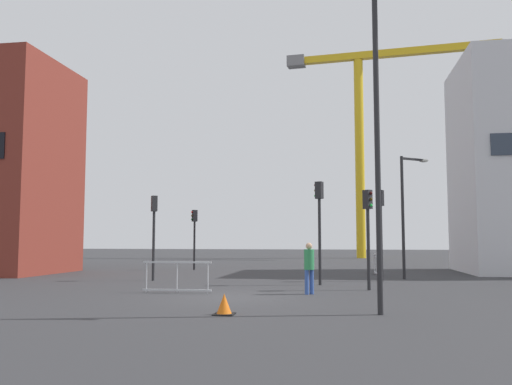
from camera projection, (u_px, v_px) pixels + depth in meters
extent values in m
plane|color=#333335|center=(229.00, 297.00, 17.30)|extent=(160.00, 160.00, 0.00)
cylinder|color=gold|center=(360.00, 158.00, 53.37)|extent=(0.90, 0.90, 19.75)
cube|color=gold|center=(393.00, 53.00, 53.33)|extent=(19.67, 2.93, 0.70)
cube|color=slate|center=(296.00, 62.00, 55.94)|extent=(1.92, 1.40, 1.10)
cylinder|color=#232326|center=(377.00, 146.00, 13.58)|extent=(0.14, 0.14, 8.37)
cylinder|color=#232326|center=(403.00, 217.00, 25.28)|extent=(0.14, 0.14, 5.75)
cube|color=#232326|center=(413.00, 159.00, 25.85)|extent=(1.19, 0.92, 0.10)
ellipsoid|color=silver|center=(424.00, 161.00, 26.17)|extent=(0.44, 0.24, 0.16)
cylinder|color=#232326|center=(368.00, 249.00, 19.72)|extent=(0.12, 0.12, 2.95)
cube|color=#232326|center=(368.00, 199.00, 19.88)|extent=(0.37, 0.37, 0.70)
sphere|color=#390605|center=(371.00, 193.00, 19.76)|extent=(0.11, 0.11, 0.11)
sphere|color=#3C2905|center=(371.00, 199.00, 19.74)|extent=(0.11, 0.11, 0.11)
sphere|color=green|center=(371.00, 205.00, 19.72)|extent=(0.11, 0.11, 0.11)
cylinder|color=black|center=(381.00, 243.00, 23.85)|extent=(0.12, 0.12, 3.32)
cube|color=black|center=(380.00, 198.00, 24.02)|extent=(0.34, 0.36, 0.70)
sphere|color=#390605|center=(382.00, 193.00, 24.19)|extent=(0.11, 0.11, 0.11)
sphere|color=#F2A514|center=(382.00, 198.00, 24.17)|extent=(0.11, 0.11, 0.11)
sphere|color=#07330F|center=(382.00, 203.00, 24.15)|extent=(0.11, 0.11, 0.11)
cylinder|color=#232326|center=(154.00, 246.00, 24.20)|extent=(0.12, 0.12, 3.09)
cube|color=#232326|center=(154.00, 204.00, 24.36)|extent=(0.35, 0.36, 0.70)
sphere|color=red|center=(153.00, 199.00, 24.54)|extent=(0.11, 0.11, 0.11)
sphere|color=#3C2905|center=(153.00, 204.00, 24.52)|extent=(0.11, 0.11, 0.11)
sphere|color=#07330F|center=(153.00, 209.00, 24.50)|extent=(0.11, 0.11, 0.11)
cylinder|color=#232326|center=(320.00, 242.00, 21.93)|extent=(0.12, 0.12, 3.49)
cube|color=#232326|center=(319.00, 190.00, 22.11)|extent=(0.36, 0.34, 0.70)
sphere|color=#390605|center=(315.00, 185.00, 22.23)|extent=(0.11, 0.11, 0.11)
sphere|color=#3C2905|center=(315.00, 190.00, 22.22)|extent=(0.11, 0.11, 0.11)
sphere|color=green|center=(315.00, 196.00, 22.20)|extent=(0.11, 0.11, 0.11)
cylinder|color=black|center=(194.00, 246.00, 32.70)|extent=(0.12, 0.12, 2.91)
cube|color=black|center=(195.00, 216.00, 32.86)|extent=(0.37, 0.36, 0.70)
sphere|color=red|center=(192.00, 212.00, 32.79)|extent=(0.11, 0.11, 0.11)
sphere|color=#3C2905|center=(192.00, 216.00, 32.77)|extent=(0.11, 0.11, 0.11)
sphere|color=#07330F|center=(192.00, 219.00, 32.75)|extent=(0.11, 0.11, 0.11)
cylinder|color=#33519E|center=(312.00, 282.00, 18.21)|extent=(0.14, 0.14, 0.82)
cylinder|color=#33519E|center=(307.00, 282.00, 18.11)|extent=(0.14, 0.14, 0.82)
cylinder|color=#2D844C|center=(309.00, 259.00, 18.23)|extent=(0.34, 0.34, 0.68)
sphere|color=tan|center=(309.00, 246.00, 18.26)|extent=(0.22, 0.22, 0.22)
cube|color=#B2B5BA|center=(177.00, 262.00, 18.66)|extent=(2.42, 0.14, 0.06)
cube|color=#B2B5BA|center=(177.00, 290.00, 18.58)|extent=(2.42, 0.14, 0.06)
cylinder|color=#B2B5BA|center=(147.00, 277.00, 18.75)|extent=(0.04, 0.04, 1.05)
cylinder|color=#B2B5BA|center=(177.00, 278.00, 18.61)|extent=(0.04, 0.04, 1.05)
cylinder|color=#B2B5BA|center=(208.00, 278.00, 18.48)|extent=(0.04, 0.04, 1.05)
cube|color=#B2B5BA|center=(376.00, 255.00, 27.80)|extent=(0.12, 2.19, 0.06)
cube|color=#B2B5BA|center=(376.00, 273.00, 27.71)|extent=(0.12, 2.19, 0.06)
cylinder|color=#B2B5BA|center=(378.00, 266.00, 26.78)|extent=(0.04, 0.04, 1.05)
cylinder|color=#B2B5BA|center=(376.00, 265.00, 27.75)|extent=(0.04, 0.04, 1.05)
cylinder|color=#B2B5BA|center=(374.00, 264.00, 28.72)|extent=(0.04, 0.04, 1.05)
cube|color=black|center=(224.00, 314.00, 13.25)|extent=(0.51, 0.51, 0.03)
cone|color=orange|center=(224.00, 304.00, 13.27)|extent=(0.39, 0.39, 0.51)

